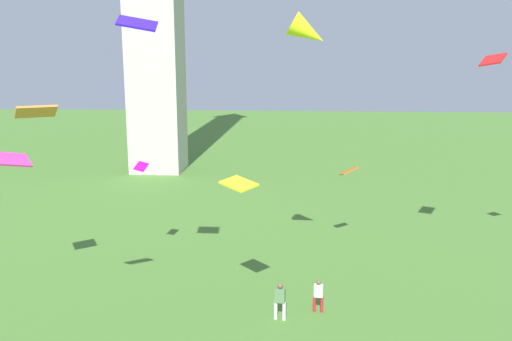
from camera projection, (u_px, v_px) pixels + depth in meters
person_1 at (318, 294)px, 26.06m from camera, size 0.51×0.30×1.65m
person_4 at (280, 299)px, 25.28m from camera, size 0.56×0.35×1.83m
kite_flying_0 at (349, 171)px, 33.16m from camera, size 1.17×1.09×0.62m
kite_flying_1 at (308, 32)px, 24.77m from camera, size 2.05×1.22×1.85m
kite_flying_2 at (493, 59)px, 28.66m from camera, size 1.72×1.93×0.76m
kite_flying_4 at (36, 112)px, 20.02m from camera, size 1.70×1.55×0.52m
kite_flying_5 at (141, 166)px, 30.68m from camera, size 0.74×0.88×0.50m
kite_flying_6 at (137, 23)px, 21.78m from camera, size 1.66×1.31×0.75m
kite_flying_7 at (239, 184)px, 23.70m from camera, size 1.85×1.82×0.40m
kite_flying_8 at (12, 159)px, 26.75m from camera, size 1.87×2.03×0.90m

